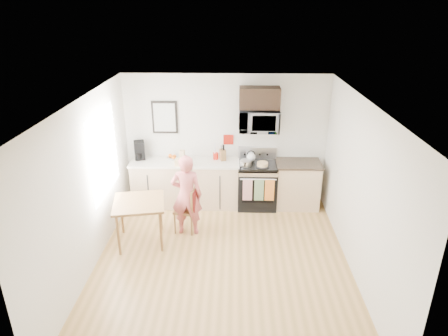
{
  "coord_description": "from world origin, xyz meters",
  "views": [
    {
      "loc": [
        0.18,
        -5.26,
        3.85
      ],
      "look_at": [
        -0.0,
        1.0,
        1.22
      ],
      "focal_mm": 32.0,
      "sensor_mm": 36.0,
      "label": 1
    }
  ],
  "objects_px": {
    "person": "(187,195)",
    "range": "(257,186)",
    "dining_table": "(139,206)",
    "chair": "(192,204)",
    "cake": "(262,165)",
    "microwave": "(259,120)"
  },
  "relations": [
    {
      "from": "range",
      "to": "chair",
      "type": "bearing_deg",
      "value": -139.76
    },
    {
      "from": "person",
      "to": "chair",
      "type": "bearing_deg",
      "value": -150.22
    },
    {
      "from": "chair",
      "to": "cake",
      "type": "height_order",
      "value": "cake"
    },
    {
      "from": "dining_table",
      "to": "chair",
      "type": "relative_size",
      "value": 0.99
    },
    {
      "from": "person",
      "to": "chair",
      "type": "relative_size",
      "value": 1.74
    },
    {
      "from": "range",
      "to": "person",
      "type": "xyz_separation_m",
      "value": [
        -1.28,
        -1.06,
        0.3
      ]
    },
    {
      "from": "dining_table",
      "to": "cake",
      "type": "xyz_separation_m",
      "value": [
        2.12,
        1.22,
        0.28
      ]
    },
    {
      "from": "microwave",
      "to": "cake",
      "type": "height_order",
      "value": "microwave"
    },
    {
      "from": "range",
      "to": "microwave",
      "type": "distance_m",
      "value": 1.33
    },
    {
      "from": "dining_table",
      "to": "chair",
      "type": "xyz_separation_m",
      "value": [
        0.84,
        0.37,
        -0.14
      ]
    },
    {
      "from": "person",
      "to": "chair",
      "type": "height_order",
      "value": "person"
    },
    {
      "from": "cake",
      "to": "person",
      "type": "bearing_deg",
      "value": -146.63
    },
    {
      "from": "range",
      "to": "chair",
      "type": "relative_size",
      "value": 1.36
    },
    {
      "from": "range",
      "to": "chair",
      "type": "distance_m",
      "value": 1.58
    },
    {
      "from": "person",
      "to": "cake",
      "type": "bearing_deg",
      "value": -145.56
    },
    {
      "from": "person",
      "to": "chair",
      "type": "distance_m",
      "value": 0.21
    },
    {
      "from": "range",
      "to": "dining_table",
      "type": "relative_size",
      "value": 1.38
    },
    {
      "from": "microwave",
      "to": "chair",
      "type": "relative_size",
      "value": 0.89
    },
    {
      "from": "person",
      "to": "chair",
      "type": "xyz_separation_m",
      "value": [
        0.08,
        0.04,
        -0.19
      ]
    },
    {
      "from": "person",
      "to": "range",
      "type": "bearing_deg",
      "value": -139.28
    },
    {
      "from": "dining_table",
      "to": "chair",
      "type": "bearing_deg",
      "value": 23.88
    },
    {
      "from": "chair",
      "to": "cake",
      "type": "bearing_deg",
      "value": 43.89
    }
  ]
}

